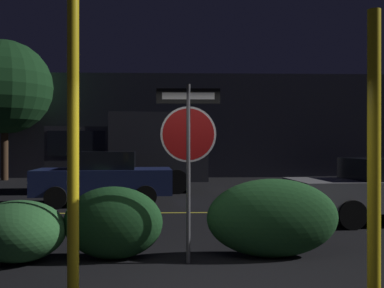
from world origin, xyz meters
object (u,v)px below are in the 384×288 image
Objects in this scene: stop_sign at (188,137)px; yellow_pole_right at (374,150)px; yellow_pole_left at (73,146)px; passing_car_2 at (105,178)px; hedge_bush_3 at (273,218)px; hedge_bush_1 at (19,231)px; tree_1 at (5,87)px; delivery_truck at (128,149)px; hedge_bush_2 at (113,223)px.

stop_sign is 2.50m from yellow_pole_right.
passing_car_2 is (-0.88, 7.29, -0.96)m from yellow_pole_left.
yellow_pole_left is at bearing -151.93° from hedge_bush_3.
hedge_bush_1 is 0.68× the size of hedge_bush_3.
tree_1 reaches higher than stop_sign.
hedge_bush_3 is at bearing -164.73° from delivery_truck.
yellow_pole_left is at bearing -139.01° from stop_sign.
hedge_bush_2 is 2.42m from hedge_bush_3.
tree_1 reaches higher than yellow_pole_right.
tree_1 is at bearing 117.30° from hedge_bush_2.
delivery_truck is (0.52, 9.30, 1.08)m from hedge_bush_1.
passing_car_2 is at bearing 96.91° from yellow_pole_left.
tree_1 reaches higher than hedge_bush_2.
yellow_pole_left is at bearing 178.90° from delivery_truck.
hedge_bush_2 is 16.30m from tree_1.
hedge_bush_3 is at bearing 0.57° from hedge_bush_2.
delivery_truck is at bearing 111.19° from yellow_pole_right.
hedge_bush_3 is at bearing 1.88° from hedge_bush_1.
hedge_bush_3 is 0.50× the size of passing_car_2.
yellow_pole_right is (3.54, -0.07, -0.05)m from yellow_pole_left.
tree_1 is at bearing 124.56° from hedge_bush_3.
yellow_pole_left is 10.62m from delivery_truck.
hedge_bush_3 is (3.78, 0.12, 0.15)m from hedge_bush_1.
yellow_pole_left is 7.41m from passing_car_2.
stop_sign is at bearing 150.39° from yellow_pole_right.
hedge_bush_3 is at bearing 12.68° from stop_sign.
tree_1 is at bearing 124.16° from yellow_pole_right.
yellow_pole_right reaches higher than hedge_bush_2.
yellow_pole_right is 0.58× the size of delivery_truck.
passing_car_2 is 10.85m from tree_1.
stop_sign is 1.81m from hedge_bush_3.
stop_sign is 2.85m from hedge_bush_1.
hedge_bush_2 is at bearing 168.72° from stop_sign.
stop_sign is at bearing -3.30° from hedge_bush_1.
stop_sign is at bearing 40.01° from yellow_pole_left.
yellow_pole_left is 3.54m from yellow_pole_right.
hedge_bush_1 is 0.34× the size of passing_car_2.
passing_car_2 is at bearing 111.21° from stop_sign.
yellow_pole_left reaches higher than yellow_pole_right.
yellow_pole_left reaches higher than passing_car_2.
passing_car_2 reaches higher than hedge_bush_1.
hedge_bush_3 reaches higher than hedge_bush_2.
delivery_truck is (-0.60, 10.60, -0.18)m from yellow_pole_left.
hedge_bush_1 is at bearing -175.80° from hedge_bush_2.
yellow_pole_left is 2.31× the size of hedge_bush_2.
hedge_bush_3 is at bearing 120.19° from yellow_pole_right.
delivery_truck reaches higher than passing_car_2.
stop_sign is 1.75× the size of hedge_bush_2.
hedge_bush_1 is at bearing -67.41° from tree_1.
yellow_pole_right is at bearing -1.19° from yellow_pole_left.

